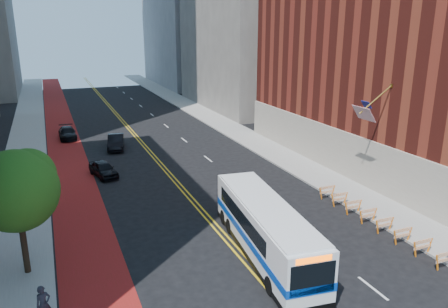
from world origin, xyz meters
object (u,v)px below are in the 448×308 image
transit_bus (265,228)px  pedestrian (43,304)px  car_b (116,142)px  car_c (67,133)px  street_tree (17,187)px  car_a (103,169)px

transit_bus → pedestrian: size_ratio=6.71×
car_b → car_c: size_ratio=1.01×
car_b → car_c: 8.02m
street_tree → car_b: size_ratio=1.45×
street_tree → car_b: street_tree is taller
car_a → pedestrian: pedestrian is taller
street_tree → transit_bus: street_tree is taller
street_tree → pedestrian: bearing=-81.0°
street_tree → transit_bus: bearing=-12.9°
car_a → car_b: size_ratio=0.85×
street_tree → transit_bus: size_ratio=0.57×
pedestrian → car_b: bearing=54.3°
car_c → car_b: bearing=-56.3°
car_a → pedestrian: (-5.02, -19.30, 0.36)m
car_a → car_c: size_ratio=0.86×
car_b → transit_bus: bearing=-69.4°
car_a → transit_bus: bearing=-82.5°
car_b → pedestrian: bearing=-93.9°
pedestrian → street_tree: bearing=78.2°
car_b → car_c: (-4.55, 6.61, -0.10)m
street_tree → car_a: size_ratio=1.71×
transit_bus → street_tree: bearing=173.4°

